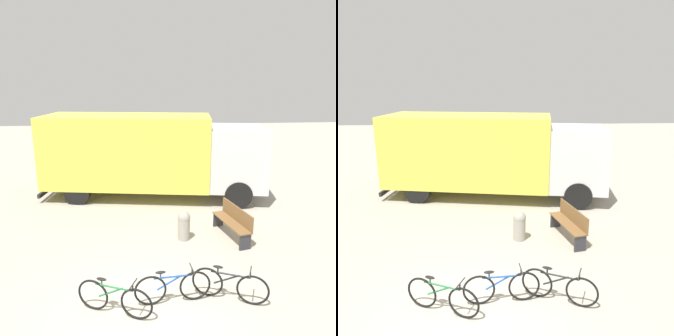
{
  "view_description": "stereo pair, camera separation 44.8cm",
  "coord_description": "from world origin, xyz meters",
  "views": [
    {
      "loc": [
        -0.07,
        -5.46,
        4.52
      ],
      "look_at": [
        0.93,
        4.96,
        1.74
      ],
      "focal_mm": 35.0,
      "sensor_mm": 36.0,
      "label": 1
    },
    {
      "loc": [
        0.38,
        -5.5,
        4.52
      ],
      "look_at": [
        0.93,
        4.96,
        1.74
      ],
      "focal_mm": 35.0,
      "sensor_mm": 36.0,
      "label": 2
    }
  ],
  "objects": [
    {
      "name": "ground_plane",
      "position": [
        0.0,
        0.0,
        0.0
      ],
      "size": [
        60.0,
        60.0,
        0.0
      ],
      "primitive_type": "plane",
      "color": "#A8A091"
    },
    {
      "name": "delivery_truck",
      "position": [
        0.45,
        7.18,
        1.81
      ],
      "size": [
        8.9,
        3.82,
        3.25
      ],
      "rotation": [
        0.0,
        0.0,
        -0.16
      ],
      "color": "#EAE04C",
      "rests_on": "ground"
    },
    {
      "name": "park_bench",
      "position": [
        2.73,
        3.3,
        0.52
      ],
      "size": [
        0.77,
        1.77,
        0.95
      ],
      "rotation": [
        0.0,
        0.0,
        1.79
      ],
      "color": "brown",
      "rests_on": "ground"
    },
    {
      "name": "bicycle_near",
      "position": [
        -0.6,
        0.21,
        0.36
      ],
      "size": [
        1.52,
        0.7,
        0.77
      ],
      "rotation": [
        0.0,
        0.0,
        -0.4
      ],
      "color": "black",
      "rests_on": "ground"
    },
    {
      "name": "bicycle_middle",
      "position": [
        0.6,
        0.46,
        0.36
      ],
      "size": [
        1.63,
        0.44,
        0.77
      ],
      "rotation": [
        0.0,
        0.0,
        0.09
      ],
      "color": "black",
      "rests_on": "ground"
    },
    {
      "name": "bicycle_far",
      "position": [
        1.8,
        0.42,
        0.36
      ],
      "size": [
        1.51,
        0.71,
        0.77
      ],
      "rotation": [
        0.0,
        0.0,
        -0.41
      ],
      "color": "black",
      "rests_on": "ground"
    },
    {
      "name": "bollard_near_bench",
      "position": [
        1.24,
        3.28,
        0.48
      ],
      "size": [
        0.38,
        0.38,
        0.88
      ],
      "color": "#9E998C",
      "rests_on": "ground"
    }
  ]
}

